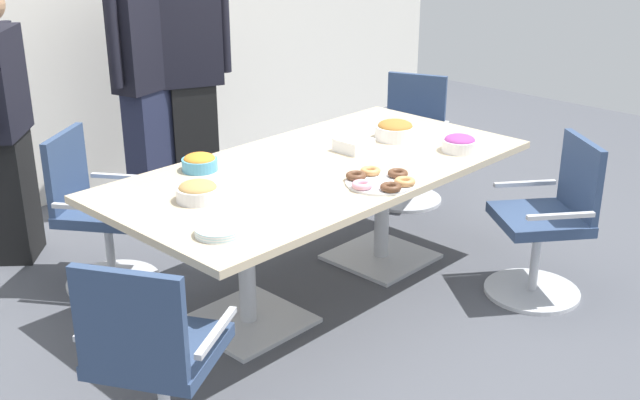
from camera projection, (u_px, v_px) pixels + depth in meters
name	position (u px, v px, depth m)	size (l,w,h in m)	color
ground_plane	(320.00, 289.00, 4.57)	(10.00, 10.00, 0.01)	#4C4F56
back_wall	(78.00, 4.00, 5.60)	(8.00, 0.10, 2.80)	white
conference_table	(320.00, 187.00, 4.33)	(2.40, 1.20, 0.75)	#CCB793
office_chair_0	(98.00, 219.00, 4.48)	(0.75, 0.75, 0.91)	silver
office_chair_1	(155.00, 369.00, 3.07)	(0.74, 0.74, 0.91)	silver
office_chair_2	(548.00, 228.00, 4.37)	(0.76, 0.76, 0.91)	silver
office_chair_3	(409.00, 146.00, 5.76)	(0.70, 0.70, 0.91)	silver
person_standing_0	(4.00, 123.00, 4.66)	(0.48, 0.50, 1.67)	black
person_standing_1	(145.00, 77.00, 5.37)	(0.61, 0.32, 1.84)	#232842
person_standing_2	(190.00, 72.00, 5.55)	(0.59, 0.38, 1.83)	black
snack_bowl_chips_orange	(200.00, 162.00, 4.21)	(0.19, 0.19, 0.09)	#4C9EC6
snack_bowl_candy_mix	(459.00, 143.00, 4.52)	(0.20, 0.20, 0.10)	white
snack_bowl_cookies	(198.00, 191.00, 3.79)	(0.21, 0.21, 0.10)	white
snack_bowl_pretzels	(395.00, 130.00, 4.74)	(0.24, 0.24, 0.12)	white
donut_platter	(380.00, 180.00, 4.02)	(0.37, 0.35, 0.04)	white
plate_stack	(219.00, 231.00, 3.42)	(0.21, 0.21, 0.04)	white
napkin_pile	(354.00, 145.00, 4.53)	(0.18, 0.18, 0.07)	white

